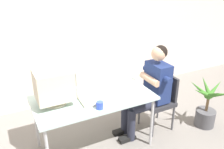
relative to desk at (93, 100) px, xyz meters
The scene contains 9 objects.
ground_plane 0.69m from the desk, ahead, with size 12.00×12.00×0.00m, color gray.
wall_back 1.65m from the desk, 77.91° to the left, with size 8.00×0.10×3.00m, color beige.
desk is the anchor object (origin of this frame).
crt_monitor 0.54m from the desk, behind, with size 0.42×0.34×0.42m.
keyboard 0.13m from the desk, behind, with size 0.17×0.44×0.03m.
office_chair 1.05m from the desk, ahead, with size 0.41×0.41×0.82m.
person_seated 0.83m from the desk, ahead, with size 0.75×0.56×1.27m.
potted_plant 1.74m from the desk, 11.15° to the right, with size 0.61×0.56×0.74m.
desk_mug 0.30m from the desk, 98.11° to the right, with size 0.08×0.09×0.09m.
Camera 1 is at (-0.97, -2.41, 2.15)m, focal length 38.21 mm.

